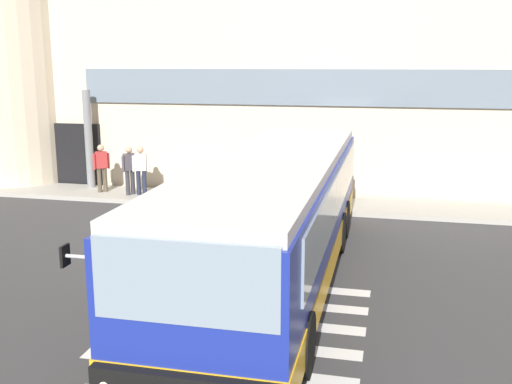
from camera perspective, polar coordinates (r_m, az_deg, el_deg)
ground_plane at (r=15.42m, az=-4.55°, el=-5.16°), size 80.00×90.00×0.02m
bay_paint_stripes at (r=11.11m, az=-1.17°, el=-12.15°), size 4.40×3.96×0.01m
terminal_building at (r=26.16m, az=1.67°, el=10.22°), size 22.71×13.80×7.35m
boarding_curb at (r=19.86m, az=-0.37°, el=-0.90°), size 24.91×2.00×0.15m
entry_support_column at (r=22.33m, az=-15.74°, el=4.89°), size 0.28×0.28×3.51m
bus_main_foreground at (r=12.52m, az=1.70°, el=-2.84°), size 3.03×11.69×2.70m
passenger_near_column at (r=21.52m, az=-14.61°, el=2.55°), size 0.52×0.51×1.68m
passenger_by_doorway at (r=20.83m, az=-12.02°, el=2.27°), size 0.39×0.51×1.68m
passenger_at_curb_edge at (r=20.71m, az=-10.97°, el=2.26°), size 0.57×0.31×1.68m
safety_bollard_yellow at (r=18.38m, az=2.51°, el=-0.79°), size 0.18×0.18×0.90m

